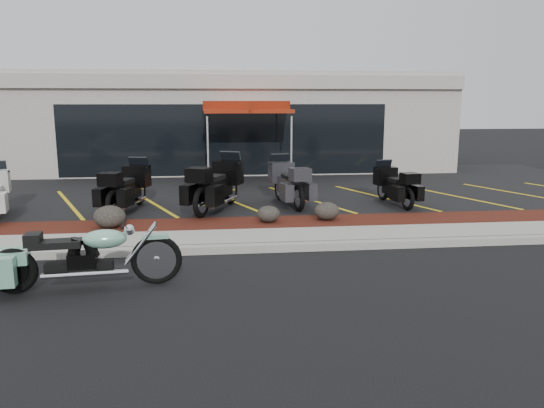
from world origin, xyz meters
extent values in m
plane|color=black|center=(0.00, 0.00, 0.00)|extent=(90.00, 90.00, 0.00)
cube|color=gray|center=(0.00, 0.90, 0.07)|extent=(24.00, 0.25, 0.15)
cube|color=gray|center=(0.00, 1.60, 0.07)|extent=(24.00, 1.20, 0.15)
cube|color=#351A0C|center=(0.00, 2.80, 0.08)|extent=(24.00, 1.20, 0.16)
cube|color=black|center=(0.00, 8.20, 0.07)|extent=(26.00, 9.60, 0.15)
cube|color=gray|center=(0.00, 14.50, 2.00)|extent=(18.00, 8.00, 4.00)
cube|color=black|center=(0.00, 10.52, 1.50)|extent=(12.00, 0.06, 2.60)
cube|color=gray|center=(0.00, 10.49, 3.60)|extent=(18.00, 0.30, 0.50)
ellipsoid|color=black|center=(-2.76, 2.60, 0.41)|extent=(0.70, 0.58, 0.50)
ellipsoid|color=black|center=(0.77, 2.75, 0.35)|extent=(0.54, 0.45, 0.38)
ellipsoid|color=black|center=(2.16, 2.84, 0.37)|extent=(0.60, 0.50, 0.42)
cone|color=#F64908|center=(-0.24, 7.51, 0.37)|extent=(0.34, 0.34, 0.45)
cylinder|color=silver|center=(-0.64, 8.42, 1.29)|extent=(0.06, 0.06, 2.28)
cylinder|color=silver|center=(2.13, 8.40, 1.29)|extent=(0.06, 0.06, 2.28)
cylinder|color=silver|center=(-0.62, 11.19, 1.29)|extent=(0.06, 0.06, 2.28)
cylinder|color=silver|center=(2.15, 11.17, 1.29)|extent=(0.06, 0.06, 2.28)
cube|color=maroon|center=(0.76, 9.79, 2.57)|extent=(2.99, 2.99, 0.12)
cube|color=maroon|center=(0.76, 9.79, 2.74)|extent=(3.08, 3.08, 0.35)
camera|label=1|loc=(-0.48, -9.12, 2.91)|focal=35.00mm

